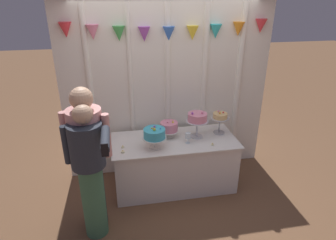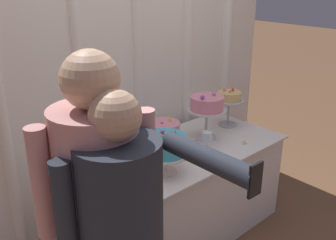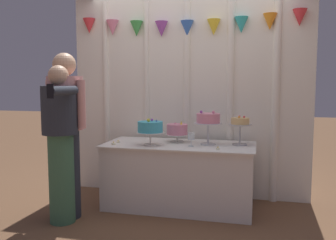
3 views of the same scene
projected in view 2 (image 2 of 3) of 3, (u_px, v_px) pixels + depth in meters
ground_plane at (188, 238)px, 3.11m from camera, size 24.00×24.00×0.00m
draped_curtain at (140, 59)px, 3.03m from camera, size 3.00×0.16×2.54m
cake_table at (180, 194)px, 3.04m from camera, size 1.71×0.79×0.74m
cake_display_leftmost at (166, 146)px, 2.54m from camera, size 0.31×0.31×0.30m
cake_display_midleft at (164, 131)px, 2.91m from camera, size 0.28×0.28×0.25m
cake_display_midright at (207, 105)px, 3.04m from camera, size 0.31×0.31×0.39m
cake_display_rightmost at (229, 99)px, 3.31m from camera, size 0.26×0.26×0.33m
wine_glass at (207, 137)px, 2.89m from camera, size 0.08×0.08×0.15m
tealight_far_left at (121, 197)px, 2.31m from camera, size 0.05×0.05×0.04m
tealight_near_left at (109, 189)px, 2.40m from camera, size 0.04×0.04×0.03m
tealight_near_right at (244, 143)px, 3.03m from camera, size 0.04×0.04×0.03m
guest_man_dark_suit at (101, 224)px, 1.74m from camera, size 0.52×0.46×1.74m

